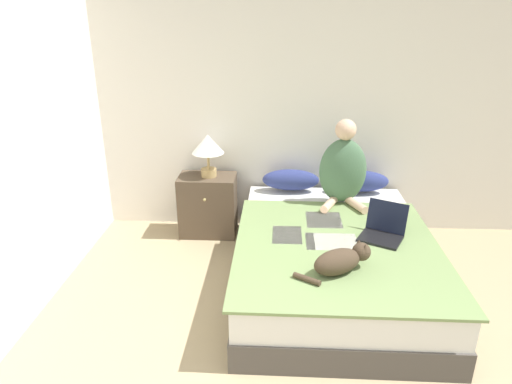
% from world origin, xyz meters
% --- Properties ---
extents(wall_back, '(5.06, 0.05, 2.55)m').
position_xyz_m(wall_back, '(0.00, 3.22, 1.27)').
color(wall_back, white).
rests_on(wall_back, ground_plane).
extents(wall_side, '(0.05, 4.19, 2.55)m').
position_xyz_m(wall_side, '(-2.05, 1.60, 1.27)').
color(wall_side, white).
rests_on(wall_side, ground_plane).
extents(bed, '(1.51, 2.08, 0.46)m').
position_xyz_m(bed, '(0.16, 2.11, 0.23)').
color(bed, '#4C4742').
rests_on(bed, ground_plane).
extents(pillow_near, '(0.54, 0.21, 0.20)m').
position_xyz_m(pillow_near, '(-0.17, 3.02, 0.56)').
color(pillow_near, navy).
rests_on(pillow_near, bed).
extents(pillow_far, '(0.54, 0.21, 0.20)m').
position_xyz_m(pillow_far, '(0.49, 3.02, 0.56)').
color(pillow_far, navy).
rests_on(pillow_far, bed).
extents(person_sitting, '(0.41, 0.41, 0.76)m').
position_xyz_m(person_sitting, '(0.28, 2.75, 0.78)').
color(person_sitting, '#476B4C').
rests_on(person_sitting, bed).
extents(cat_tabby, '(0.52, 0.33, 0.19)m').
position_xyz_m(cat_tabby, '(0.13, 1.54, 0.55)').
color(cat_tabby, '#473828').
rests_on(cat_tabby, bed).
extents(laptop_open, '(0.40, 0.40, 0.25)m').
position_xyz_m(laptop_open, '(0.51, 2.07, 0.51)').
color(laptop_open, black).
rests_on(laptop_open, bed).
extents(nightstand, '(0.55, 0.37, 0.60)m').
position_xyz_m(nightstand, '(-0.97, 2.97, 0.30)').
color(nightstand, brown).
rests_on(nightstand, ground_plane).
extents(table_lamp, '(0.30, 0.30, 0.41)m').
position_xyz_m(table_lamp, '(-0.95, 2.97, 0.89)').
color(table_lamp, tan).
rests_on(table_lamp, nightstand).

